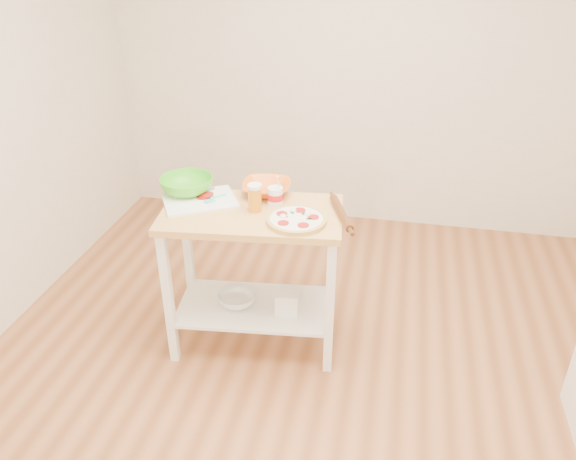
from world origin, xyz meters
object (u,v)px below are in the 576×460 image
at_px(spatula, 214,199).
at_px(shelf_bin, 287,301).
at_px(beer_pint, 255,198).
at_px(rolling_pin, 341,213).
at_px(orange_bowl, 267,188).
at_px(green_bowl, 187,185).
at_px(knife, 185,191).
at_px(yogurt_tub, 275,196).
at_px(shelf_glass_bowl, 237,299).
at_px(prep_island, 253,252).
at_px(cutting_board, 199,200).
at_px(pizza, 296,220).

height_order(spatula, shelf_bin, spatula).
distance_m(beer_pint, rolling_pin, 0.48).
height_order(orange_bowl, green_bowl, green_bowl).
bearing_deg(spatula, knife, 115.06).
height_order(yogurt_tub, shelf_glass_bowl, yogurt_tub).
xyz_separation_m(prep_island, cutting_board, (-0.33, 0.06, 0.27)).
relative_size(cutting_board, rolling_pin, 1.32).
relative_size(yogurt_tub, shelf_bin, 1.40).
height_order(rolling_pin, shelf_glass_bowl, rolling_pin).
bearing_deg(knife, spatula, -40.18).
bearing_deg(orange_bowl, spatula, -149.30).
distance_m(green_bowl, beer_pint, 0.47).
bearing_deg(shelf_glass_bowl, beer_pint, 10.67).
xyz_separation_m(cutting_board, beer_pint, (0.35, -0.05, 0.07)).
distance_m(cutting_board, green_bowl, 0.15).
height_order(prep_island, shelf_glass_bowl, prep_island).
bearing_deg(yogurt_tub, cutting_board, -174.13).
bearing_deg(orange_bowl, shelf_glass_bowl, -118.10).
bearing_deg(green_bowl, spatula, -21.02).
xyz_separation_m(cutting_board, yogurt_tub, (0.44, 0.05, 0.05)).
distance_m(orange_bowl, rolling_pin, 0.51).
height_order(pizza, green_bowl, green_bowl).
bearing_deg(beer_pint, orange_bowl, 87.70).
distance_m(knife, shelf_glass_bowl, 0.72).
relative_size(pizza, yogurt_tub, 1.70).
xyz_separation_m(orange_bowl, yogurt_tub, (0.08, -0.13, 0.02)).
bearing_deg(orange_bowl, prep_island, -96.15).
bearing_deg(prep_island, rolling_pin, 4.59).
bearing_deg(spatula, shelf_glass_bowl, -82.62).
height_order(prep_island, cutting_board, cutting_board).
relative_size(cutting_board, spatula, 3.44).
height_order(pizza, beer_pint, beer_pint).
distance_m(knife, orange_bowl, 0.48).
bearing_deg(shelf_glass_bowl, knife, 155.70).
bearing_deg(spatula, cutting_board, 143.24).
xyz_separation_m(green_bowl, yogurt_tub, (0.54, -0.05, 0.00)).
bearing_deg(shelf_bin, pizza, -46.52).
bearing_deg(knife, rolling_pin, -29.85).
distance_m(prep_island, orange_bowl, 0.38).
xyz_separation_m(orange_bowl, shelf_bin, (0.18, -0.25, -0.61)).
relative_size(orange_bowl, beer_pint, 1.81).
relative_size(beer_pint, rolling_pin, 0.42).
height_order(green_bowl, yogurt_tub, yogurt_tub).
xyz_separation_m(knife, green_bowl, (0.01, 0.02, 0.03)).
xyz_separation_m(yogurt_tub, rolling_pin, (0.38, -0.07, -0.03)).
distance_m(prep_island, knife, 0.54).
bearing_deg(knife, orange_bowl, -11.40).
xyz_separation_m(prep_island, shelf_glass_bowl, (-0.11, -0.01, -0.34)).
relative_size(knife, yogurt_tub, 1.34).
distance_m(pizza, orange_bowl, 0.40).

